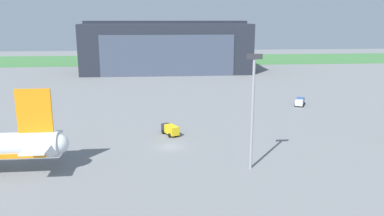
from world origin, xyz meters
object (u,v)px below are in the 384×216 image
Objects in this scene: pushback_tractor at (170,129)px; apron_light_mast at (253,103)px; maintenance_hangar at (166,47)px; fuel_bowser at (300,102)px.

apron_light_mast is (12.36, -19.18, 9.63)m from pushback_tractor.
maintenance_hangar reaches higher than fuel_bowser.
fuel_bowser is (34.98, -77.02, -9.62)m from maintenance_hangar.
maintenance_hangar is 14.17× the size of pushback_tractor.
apron_light_mast is (10.65, -120.28, 0.09)m from maintenance_hangar.
maintenance_hangar reaches higher than apron_light_mast.
maintenance_hangar is 14.55× the size of fuel_bowser.
maintenance_hangar is 101.55m from pushback_tractor.
pushback_tractor is at bearing -146.73° from fuel_bowser.
fuel_bowser is at bearing 60.64° from apron_light_mast.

